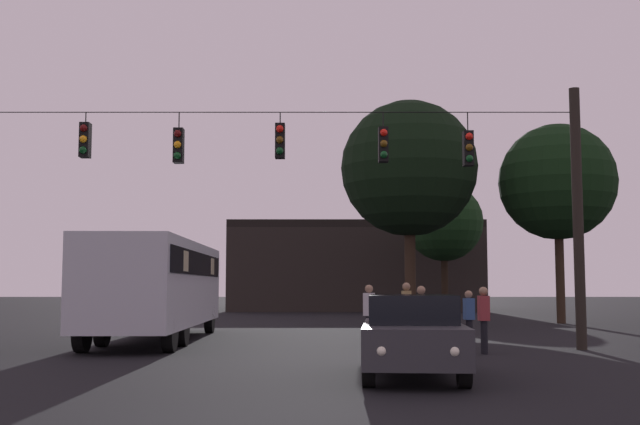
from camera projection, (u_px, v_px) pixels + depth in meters
ground_plane at (296, 326)px, 33.09m from camera, size 168.00×168.00×0.00m
overhead_signal_span at (281, 193)px, 21.10m from camera, size 16.44×0.44×7.05m
city_bus at (162, 280)px, 24.18m from camera, size 2.71×11.04×3.00m
car_near_right at (416, 334)px, 14.54m from camera, size 2.13×4.44×1.52m
pedestrian_crossing_left at (410, 309)px, 22.99m from camera, size 0.26×0.37×1.78m
pedestrian_crossing_center at (373, 311)px, 21.99m from camera, size 0.36×0.42×1.72m
pedestrian_crossing_right at (487, 316)px, 19.52m from camera, size 0.24×0.36×1.66m
pedestrian_near_bus at (425, 314)px, 20.46m from camera, size 0.35×0.42×1.69m
pedestrian_trailing at (473, 316)px, 21.30m from camera, size 0.27×0.38×1.56m
corner_building at (356, 268)px, 55.96m from camera, size 16.74×11.87×5.93m
tree_left_silhouette at (447, 223)px, 46.20m from camera, size 4.61×4.61×7.72m
tree_behind_building at (561, 182)px, 35.67m from camera, size 5.29×5.29×9.05m
tree_right_far at (413, 169)px, 36.10m from camera, size 6.28×6.28×10.22m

